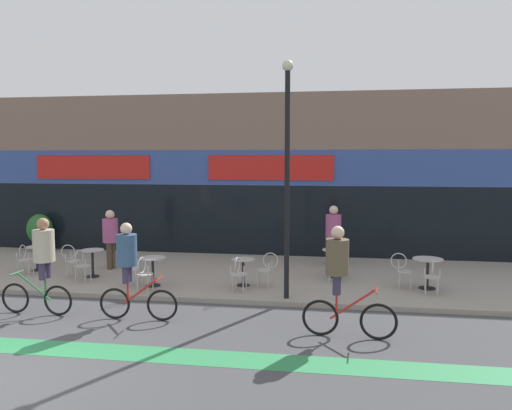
{
  "coord_description": "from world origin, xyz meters",
  "views": [
    {
      "loc": [
        5.28,
        -6.77,
        3.44
      ],
      "look_at": [
        3.2,
        6.76,
        2.15
      ],
      "focal_mm": 35.0,
      "sensor_mm": 36.0,
      "label": 1
    }
  ],
  "objects_px": {
    "bistro_table_4": "(335,257)",
    "cafe_chair_2_side": "(130,266)",
    "cyclist_0": "(130,264)",
    "cafe_chair_2_near": "(144,272)",
    "cafe_chair_3_near": "(238,272)",
    "bistro_table_2": "(153,266)",
    "bistro_table_5": "(428,267)",
    "cafe_chair_3_side": "(267,267)",
    "planter_pot": "(40,231)",
    "lamp_post": "(287,164)",
    "bistro_table_0": "(37,254)",
    "bistro_table_1": "(92,258)",
    "cyclist_2": "(42,258)",
    "cyclist_1": "(340,274)",
    "cafe_chair_0_near": "(24,257)",
    "cafe_chair_4_near": "(335,263)",
    "pedestrian_far_end": "(333,230)",
    "cafe_chair_1_side": "(72,258)",
    "pedestrian_near_end": "(110,234)",
    "cafe_chair_5_near": "(432,274)",
    "cafe_chair_5_side": "(402,268)",
    "bistro_table_3": "(243,267)",
    "cafe_chair_1_near": "(81,263)"
  },
  "relations": [
    {
      "from": "cyclist_1",
      "to": "cafe_chair_3_near",
      "type": "bearing_deg",
      "value": 139.03
    },
    {
      "from": "bistro_table_0",
      "to": "bistro_table_3",
      "type": "xyz_separation_m",
      "value": [
        6.35,
        -0.81,
        -0.01
      ]
    },
    {
      "from": "cafe_chair_1_near",
      "to": "cyclist_1",
      "type": "xyz_separation_m",
      "value": [
        6.79,
        -2.77,
        0.61
      ]
    },
    {
      "from": "cafe_chair_4_near",
      "to": "cyclist_1",
      "type": "height_order",
      "value": "cyclist_1"
    },
    {
      "from": "cafe_chair_2_near",
      "to": "cyclist_1",
      "type": "height_order",
      "value": "cyclist_1"
    },
    {
      "from": "bistro_table_4",
      "to": "cafe_chair_1_near",
      "type": "height_order",
      "value": "cafe_chair_1_near"
    },
    {
      "from": "bistro_table_2",
      "to": "lamp_post",
      "type": "relative_size",
      "value": 0.14
    },
    {
      "from": "bistro_table_0",
      "to": "bistro_table_3",
      "type": "relative_size",
      "value": 1.01
    },
    {
      "from": "cafe_chair_0_near",
      "to": "cafe_chair_5_side",
      "type": "relative_size",
      "value": 1.0
    },
    {
      "from": "bistro_table_5",
      "to": "lamp_post",
      "type": "xyz_separation_m",
      "value": [
        -3.48,
        -1.39,
        2.63
      ]
    },
    {
      "from": "cafe_chair_2_near",
      "to": "cyclist_1",
      "type": "xyz_separation_m",
      "value": [
        4.78,
        -2.09,
        0.61
      ]
    },
    {
      "from": "bistro_table_4",
      "to": "cyclist_2",
      "type": "relative_size",
      "value": 0.36
    },
    {
      "from": "bistro_table_0",
      "to": "cafe_chair_5_side",
      "type": "xyz_separation_m",
      "value": [
        10.42,
        -0.38,
        0.01
      ]
    },
    {
      "from": "cafe_chair_0_near",
      "to": "planter_pot",
      "type": "height_order",
      "value": "planter_pot"
    },
    {
      "from": "cafe_chair_4_near",
      "to": "pedestrian_near_end",
      "type": "bearing_deg",
      "value": 88.79
    },
    {
      "from": "bistro_table_5",
      "to": "cyclist_2",
      "type": "distance_m",
      "value": 9.24
    },
    {
      "from": "bistro_table_2",
      "to": "cyclist_2",
      "type": "relative_size",
      "value": 0.35
    },
    {
      "from": "cafe_chair_2_near",
      "to": "cafe_chair_5_near",
      "type": "bearing_deg",
      "value": -77.51
    },
    {
      "from": "cafe_chair_3_side",
      "to": "cyclist_0",
      "type": "distance_m",
      "value": 3.78
    },
    {
      "from": "bistro_table_1",
      "to": "cafe_chair_1_side",
      "type": "bearing_deg",
      "value": -179.48
    },
    {
      "from": "cafe_chair_2_side",
      "to": "cafe_chair_5_side",
      "type": "xyz_separation_m",
      "value": [
        7.02,
        0.81,
        0.0
      ]
    },
    {
      "from": "bistro_table_2",
      "to": "planter_pot",
      "type": "bearing_deg",
      "value": 144.38
    },
    {
      "from": "cafe_chair_3_side",
      "to": "cyclist_2",
      "type": "relative_size",
      "value": 0.42
    },
    {
      "from": "bistro_table_0",
      "to": "cyclist_1",
      "type": "height_order",
      "value": "cyclist_1"
    },
    {
      "from": "bistro_table_2",
      "to": "bistro_table_5",
      "type": "height_order",
      "value": "bistro_table_5"
    },
    {
      "from": "planter_pot",
      "to": "cafe_chair_4_near",
      "type": "bearing_deg",
      "value": -16.13
    },
    {
      "from": "cyclist_0",
      "to": "cafe_chair_2_near",
      "type": "bearing_deg",
      "value": 100.65
    },
    {
      "from": "bistro_table_1",
      "to": "bistro_table_4",
      "type": "xyz_separation_m",
      "value": [
        6.71,
        1.05,
        0.01
      ]
    },
    {
      "from": "cafe_chair_3_near",
      "to": "cyclist_2",
      "type": "xyz_separation_m",
      "value": [
        -3.98,
        -2.05,
        0.63
      ]
    },
    {
      "from": "bistro_table_5",
      "to": "cafe_chair_1_side",
      "type": "relative_size",
      "value": 0.87
    },
    {
      "from": "bistro_table_1",
      "to": "cafe_chair_3_side",
      "type": "distance_m",
      "value": 4.98
    },
    {
      "from": "cafe_chair_2_side",
      "to": "cafe_chair_5_side",
      "type": "bearing_deg",
      "value": 1.59
    },
    {
      "from": "cafe_chair_2_side",
      "to": "cyclist_0",
      "type": "distance_m",
      "value": 2.59
    },
    {
      "from": "cyclist_1",
      "to": "cyclist_2",
      "type": "distance_m",
      "value": 6.44
    },
    {
      "from": "cafe_chair_3_near",
      "to": "cyclist_0",
      "type": "bearing_deg",
      "value": 142.42
    },
    {
      "from": "planter_pot",
      "to": "cafe_chair_2_near",
      "type": "bearing_deg",
      "value": -39.56
    },
    {
      "from": "cafe_chair_4_near",
      "to": "pedestrian_far_end",
      "type": "relative_size",
      "value": 0.48
    },
    {
      "from": "bistro_table_5",
      "to": "cafe_chair_3_side",
      "type": "height_order",
      "value": "cafe_chair_3_side"
    },
    {
      "from": "bistro_table_5",
      "to": "cafe_chair_0_near",
      "type": "distance_m",
      "value": 11.04
    },
    {
      "from": "cafe_chair_5_near",
      "to": "cyclist_1",
      "type": "height_order",
      "value": "cyclist_1"
    },
    {
      "from": "cafe_chair_3_near",
      "to": "bistro_table_2",
      "type": "bearing_deg",
      "value": 89.35
    },
    {
      "from": "bistro_table_2",
      "to": "cafe_chair_1_side",
      "type": "relative_size",
      "value": 0.84
    },
    {
      "from": "bistro_table_5",
      "to": "pedestrian_far_end",
      "type": "distance_m",
      "value": 3.48
    },
    {
      "from": "bistro_table_4",
      "to": "cafe_chair_2_side",
      "type": "height_order",
      "value": "cafe_chair_2_side"
    },
    {
      "from": "cafe_chair_2_side",
      "to": "cyclist_0",
      "type": "bearing_deg",
      "value": -71.91
    },
    {
      "from": "cafe_chair_3_near",
      "to": "cyclist_0",
      "type": "height_order",
      "value": "cyclist_0"
    },
    {
      "from": "cafe_chair_1_side",
      "to": "cyclist_0",
      "type": "height_order",
      "value": "cyclist_0"
    },
    {
      "from": "planter_pot",
      "to": "lamp_post",
      "type": "relative_size",
      "value": 0.24
    },
    {
      "from": "lamp_post",
      "to": "cafe_chair_4_near",
      "type": "bearing_deg",
      "value": 56.28
    },
    {
      "from": "bistro_table_0",
      "to": "lamp_post",
      "type": "distance_m",
      "value": 8.22
    }
  ]
}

